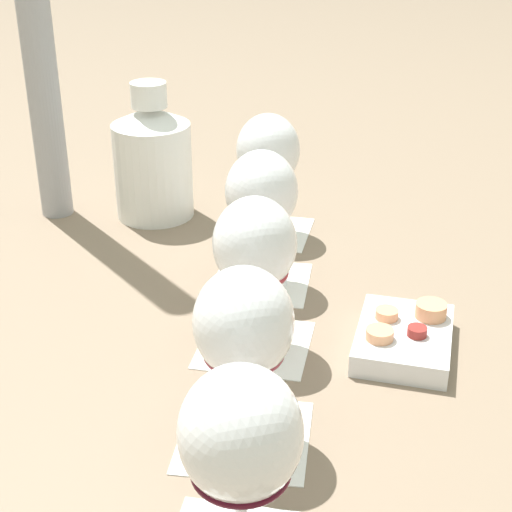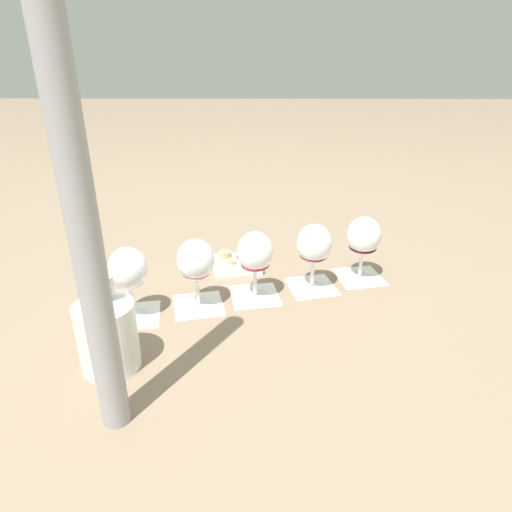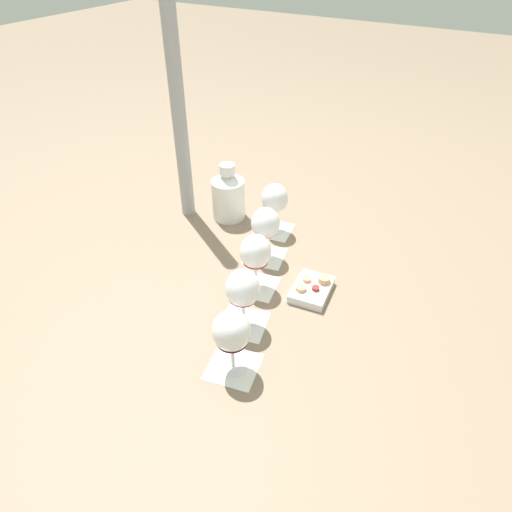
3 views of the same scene
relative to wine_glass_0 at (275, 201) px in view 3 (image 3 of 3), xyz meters
The scene contains 14 objects.
ground_plane 0.32m from the wine_glass_0, 19.17° to the left, with size 8.00×8.00×0.00m, color #7F6B56.
tasting_card_0 0.11m from the wine_glass_0, 90.00° to the left, with size 0.13×0.13×0.00m.
tasting_card_1 0.19m from the wine_glass_0, 17.88° to the left, with size 0.14×0.14×0.00m.
tasting_card_2 0.32m from the wine_glass_0, 18.08° to the left, with size 0.13×0.14×0.00m.
tasting_card_3 0.46m from the wine_glass_0, 18.19° to the left, with size 0.14×0.14×0.00m.
tasting_card_4 0.60m from the wine_glass_0, 19.02° to the left, with size 0.14×0.14×0.00m.
wine_glass_0 is the anchor object (origin of this frame).
wine_glass_1 0.15m from the wine_glass_0, 17.88° to the left, with size 0.09×0.09×0.17m.
wine_glass_2 0.30m from the wine_glass_0, 18.08° to the left, with size 0.09×0.09×0.17m.
wine_glass_3 0.45m from the wine_glass_0, 18.19° to the left, with size 0.09×0.09×0.17m.
wine_glass_4 0.59m from the wine_glass_0, 19.02° to the left, with size 0.09×0.09×0.17m.
ceramic_vase 0.18m from the wine_glass_0, 89.35° to the right, with size 0.11×0.11×0.20m.
snack_dish 0.35m from the wine_glass_0, 47.02° to the left, with size 0.14×0.11×0.04m.
umbrella_pole 0.41m from the wine_glass_0, 80.90° to the right, with size 0.05×0.05×0.74m.
Camera 3 is at (0.86, 0.49, 0.86)m, focal length 32.00 mm.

